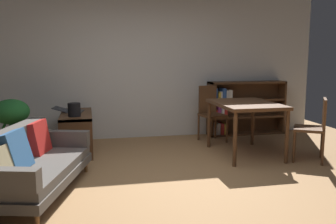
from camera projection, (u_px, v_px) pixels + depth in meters
The scene contains 11 objects.
ground_plane at pixel (172, 185), 4.41m from camera, with size 8.16×8.16×0.00m, color #A87A4C.
back_wall_panel at pixel (139, 64), 6.81m from camera, with size 6.80×0.10×2.70m, color silver.
fabric_couch at pixel (28, 162), 4.08m from camera, with size 1.21×1.90×0.75m.
media_console at pixel (77, 132), 5.91m from camera, with size 0.48×1.20×0.62m.
open_laptop at pixel (70, 111), 5.97m from camera, with size 0.50×0.37×0.08m.
desk_speaker at pixel (74, 110), 5.54m from camera, with size 0.19×0.19×0.20m.
potted_floor_plant at pixel (11, 118), 5.38m from camera, with size 0.52×0.56×0.90m.
dining_table at pixel (246, 108), 5.65m from camera, with size 0.88×1.22×0.81m.
dining_chair_near at pixel (211, 111), 6.62m from camera, with size 0.47×0.49×0.98m.
dining_chair_far at pixel (315, 125), 5.34m from camera, with size 0.59×0.60×0.92m.
bookshelf at pixel (240, 108), 7.17m from camera, with size 1.50×0.31×1.02m.
Camera 1 is at (-0.94, -4.12, 1.54)m, focal length 39.81 mm.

